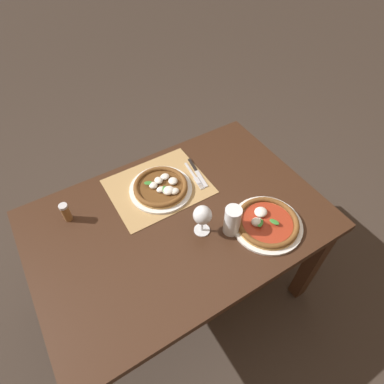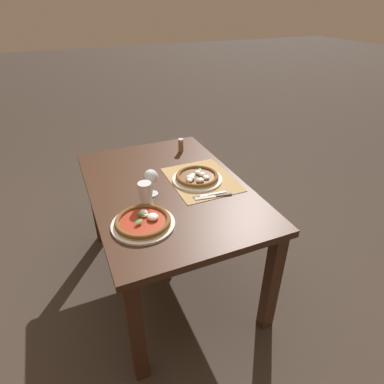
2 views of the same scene
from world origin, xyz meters
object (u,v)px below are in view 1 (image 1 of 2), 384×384
Objects in this scene: pizza_far at (267,222)px; fork at (194,176)px; knife at (197,173)px; wine_glass at (202,216)px; pepper_shaker at (66,212)px; pizza_near at (161,187)px; pint_glass at (232,221)px.

fork is at bearing -74.35° from pizza_far.
fork is at bearing 22.34° from knife.
wine_glass reaches higher than knife.
wine_glass is 0.77× the size of fork.
pepper_shaker is at bearing -37.43° from wine_glass.
pizza_near reaches higher than knife.
pizza_far is at bearing 125.32° from pizza_near.
pizza_far reaches higher than fork.
pizza_far is 3.24× the size of pepper_shaker.
pint_glass reaches higher than knife.
pizza_far is (-0.30, 0.42, -0.00)m from pizza_near.
pizza_near is at bearing -82.08° from wine_glass.
pizza_near is 0.18m from fork.
knife is 0.65m from pepper_shaker.
pepper_shaker reaches higher than pizza_near.
pizza_far is at bearing 154.33° from wine_glass.
pepper_shaker is at bearing -33.63° from pizza_far.
pizza_near is 0.21m from knife.
pizza_near is 1.51× the size of fork.
pepper_shaker is at bearing -8.57° from pizza_near.
wine_glass is 1.07× the size of pint_glass.
pizza_near is 1.96× the size of wine_glass.
knife is at bearing -157.66° from fork.
knife is (0.09, -0.43, -0.01)m from pizza_far.
pepper_shaker reaches higher than knife.
pizza_far is 0.44m from fork.
pizza_near is 0.31m from wine_glass.
pepper_shaker is at bearing -5.27° from knife.
fork is 0.03m from knife.
pizza_far is at bearing 146.37° from pepper_shaker.
knife is at bearing -99.22° from pint_glass.
pepper_shaker is (0.48, -0.37, -0.06)m from wine_glass.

